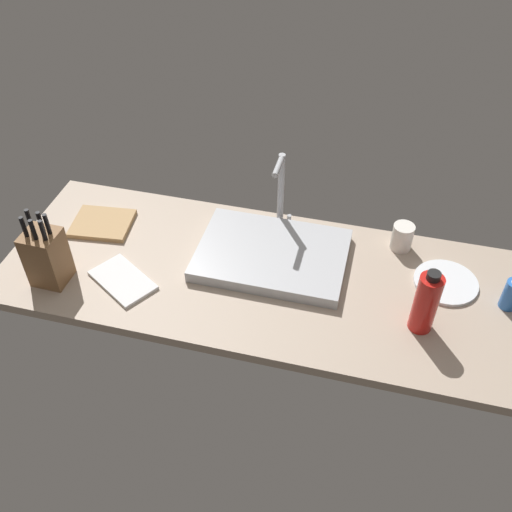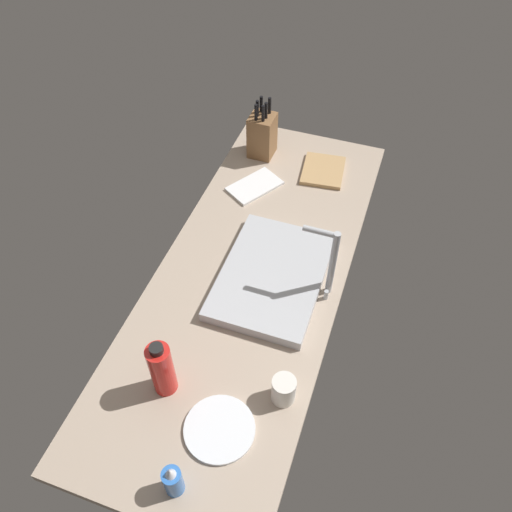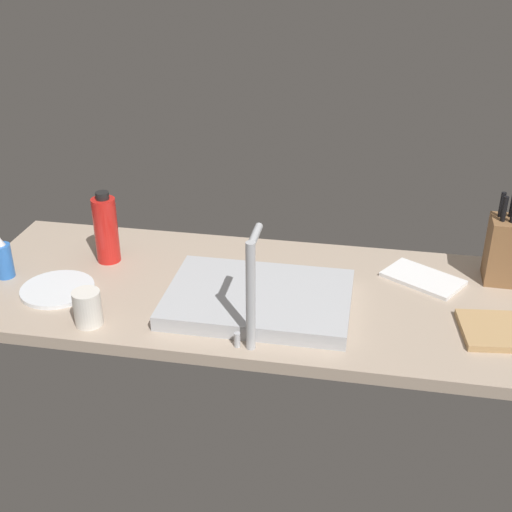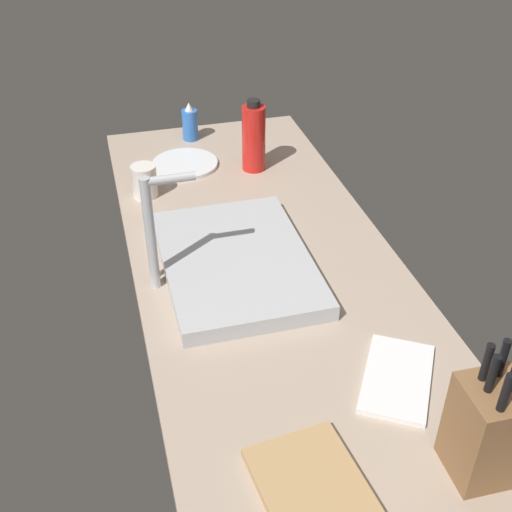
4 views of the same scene
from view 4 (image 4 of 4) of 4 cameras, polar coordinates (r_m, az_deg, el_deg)
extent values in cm
cube|color=tan|center=(165.96, 1.10, -1.38)|extent=(178.21, 67.26, 3.50)
cube|color=#B7BABF|center=(162.86, -1.77, -0.53)|extent=(50.83, 35.71, 4.18)
cylinder|color=#B7BABF|center=(151.76, -9.22, 1.83)|extent=(2.40, 2.40, 29.65)
cylinder|color=#B7BABF|center=(145.14, -7.53, 6.71)|extent=(2.00, 11.24, 2.00)
cylinder|color=#B7BABF|center=(161.92, -8.96, -1.29)|extent=(1.60, 1.60, 4.00)
cube|color=brown|center=(120.33, 19.55, -14.23)|extent=(11.46, 11.01, 19.63)
cylinder|color=black|center=(107.94, 21.00, -11.11)|extent=(1.43, 1.43, 7.45)
cylinder|color=black|center=(110.24, 20.01, -9.66)|extent=(1.43, 1.43, 7.45)
cylinder|color=black|center=(113.54, 20.79, -8.32)|extent=(1.43, 1.43, 7.45)
cylinder|color=black|center=(111.86, 19.54, -8.76)|extent=(1.43, 1.43, 7.45)
cube|color=tan|center=(118.81, 4.78, -19.26)|extent=(23.03, 19.88, 1.80)
cylinder|color=blue|center=(228.28, -5.80, 11.35)|extent=(5.38, 5.38, 10.51)
cone|color=silver|center=(225.67, -5.90, 12.89)|extent=(2.96, 2.96, 2.80)
cylinder|color=red|center=(205.22, -0.21, 10.24)|extent=(7.34, 7.34, 20.79)
cylinder|color=black|center=(200.61, -0.21, 13.22)|extent=(4.04, 4.04, 2.20)
cylinder|color=white|center=(212.56, -6.24, 8.02)|extent=(21.11, 21.11, 1.20)
cube|color=white|center=(137.79, 12.25, -10.40)|extent=(25.96, 22.98, 1.20)
cylinder|color=silver|center=(195.16, -9.74, 6.49)|extent=(7.43, 7.43, 9.79)
camera|label=1|loc=(2.39, 42.17, 38.35)|focal=40.75mm
camera|label=2|loc=(2.47, -22.47, 45.48)|focal=36.48mm
camera|label=3|loc=(1.62, -70.80, 13.45)|focal=46.92mm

